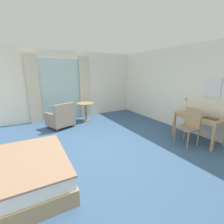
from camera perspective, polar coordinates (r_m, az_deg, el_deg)
The scene contains 13 objects.
ground at distance 4.09m, azimuth -4.51°, elevation -14.44°, with size 6.90×7.46×0.10m, color #38567A.
wall_back at distance 6.93m, azimuth -16.99°, elevation 9.23°, with size 6.50×0.12×2.76m, color white.
wall_right at distance 5.72m, azimuth 25.91°, elevation 7.52°, with size 0.12×7.06×2.76m, color white.
balcony_glass_door at distance 6.83m, azimuth -18.12°, elevation 7.68°, with size 1.57×0.02×2.43m, color silver.
curtain_panel_left at distance 6.60m, azimuth -26.58°, elevation 7.22°, with size 0.43×0.10×2.55m, color beige.
curtain_panel_right at distance 6.99m, azimuth -9.84°, elevation 8.79°, with size 0.44×0.10×2.55m, color beige.
writing_desk at distance 5.02m, azimuth 29.19°, elevation -2.06°, with size 0.66×1.26×0.75m.
desk_chair at distance 4.73m, azimuth 26.42°, elevation -4.06°, with size 0.45×0.51×0.99m.
desk_lamp at distance 5.34m, azimuth 25.36°, elevation 3.48°, with size 0.25×0.26×0.45m.
closed_book at distance 4.76m, azimuth 32.27°, elevation -1.94°, with size 0.21×0.32×0.02m, color brown.
armchair_by_window at distance 5.78m, azimuth -17.97°, elevation -2.10°, with size 1.00×0.95×0.90m.
round_cafe_table at distance 6.38m, azimuth -9.57°, elevation 1.59°, with size 0.69×0.69×0.72m.
wall_mirror at distance 5.23m, azimuth 32.64°, elevation 7.36°, with size 0.02×0.46×0.56m.
Camera 1 is at (-1.47, -3.28, 1.90)m, focal length 25.14 mm.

